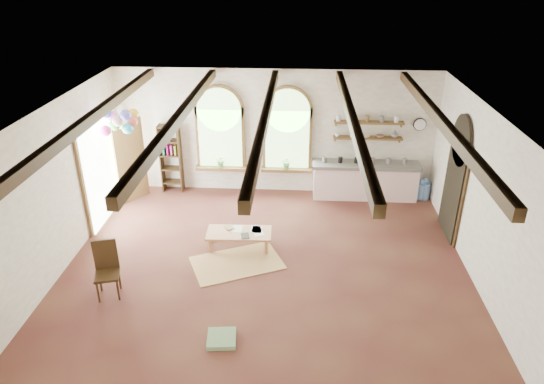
# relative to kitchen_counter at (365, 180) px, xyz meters

# --- Properties ---
(floor) EXTENTS (8.00, 8.00, 0.00)m
(floor) POSITION_rel_kitchen_counter_xyz_m (-2.30, -3.20, -0.48)
(floor) COLOR brown
(floor) RESTS_ON ground
(ceiling_beams) EXTENTS (6.20, 6.80, 0.18)m
(ceiling_beams) POSITION_rel_kitchen_counter_xyz_m (-2.30, -3.20, 2.62)
(ceiling_beams) COLOR #392412
(ceiling_beams) RESTS_ON ceiling
(window_left) EXTENTS (1.30, 0.28, 2.20)m
(window_left) POSITION_rel_kitchen_counter_xyz_m (-3.70, 0.23, 1.16)
(window_left) COLOR brown
(window_left) RESTS_ON floor
(window_right) EXTENTS (1.30, 0.28, 2.20)m
(window_right) POSITION_rel_kitchen_counter_xyz_m (-2.00, 0.23, 1.16)
(window_right) COLOR brown
(window_right) RESTS_ON floor
(left_doorway) EXTENTS (0.10, 1.90, 2.50)m
(left_doorway) POSITION_rel_kitchen_counter_xyz_m (-6.25, -1.40, 0.67)
(left_doorway) COLOR brown
(left_doorway) RESTS_ON floor
(right_doorway) EXTENTS (0.10, 1.30, 2.40)m
(right_doorway) POSITION_rel_kitchen_counter_xyz_m (1.65, -1.70, 0.62)
(right_doorway) COLOR black
(right_doorway) RESTS_ON floor
(kitchen_counter) EXTENTS (2.68, 0.62, 0.94)m
(kitchen_counter) POSITION_rel_kitchen_counter_xyz_m (0.00, 0.00, 0.00)
(kitchen_counter) COLOR #FFD8DB
(kitchen_counter) RESTS_ON floor
(wall_shelf_lower) EXTENTS (1.70, 0.24, 0.04)m
(wall_shelf_lower) POSITION_rel_kitchen_counter_xyz_m (0.00, 0.18, 1.07)
(wall_shelf_lower) COLOR brown
(wall_shelf_lower) RESTS_ON wall_back
(wall_shelf_upper) EXTENTS (1.70, 0.24, 0.04)m
(wall_shelf_upper) POSITION_rel_kitchen_counter_xyz_m (0.00, 0.18, 1.47)
(wall_shelf_upper) COLOR brown
(wall_shelf_upper) RESTS_ON wall_back
(wall_clock) EXTENTS (0.32, 0.04, 0.32)m
(wall_clock) POSITION_rel_kitchen_counter_xyz_m (1.25, 0.25, 1.42)
(wall_clock) COLOR black
(wall_clock) RESTS_ON wall_back
(bookshelf) EXTENTS (0.53, 0.32, 1.80)m
(bookshelf) POSITION_rel_kitchen_counter_xyz_m (-5.00, 0.12, 0.42)
(bookshelf) COLOR #392412
(bookshelf) RESTS_ON floor
(coffee_table) EXTENTS (1.37, 0.66, 0.39)m
(coffee_table) POSITION_rel_kitchen_counter_xyz_m (-2.92, -2.60, -0.13)
(coffee_table) COLOR tan
(coffee_table) RESTS_ON floor
(side_chair) EXTENTS (0.52, 0.52, 1.08)m
(side_chair) POSITION_rel_kitchen_counter_xyz_m (-5.11, -4.31, -0.17)
(side_chair) COLOR #392412
(side_chair) RESTS_ON floor
(floor_mat) EXTENTS (2.05, 1.71, 0.02)m
(floor_mat) POSITION_rel_kitchen_counter_xyz_m (-2.90, -3.18, -0.47)
(floor_mat) COLOR tan
(floor_mat) RESTS_ON floor
(floor_cushion) EXTENTS (0.50, 0.50, 0.08)m
(floor_cushion) POSITION_rel_kitchen_counter_xyz_m (-2.88, -5.38, -0.44)
(floor_cushion) COLOR #698D61
(floor_cushion) RESTS_ON floor
(water_jug_a) EXTENTS (0.28, 0.28, 0.54)m
(water_jug_a) POSITION_rel_kitchen_counter_xyz_m (1.44, 0.00, -0.24)
(water_jug_a) COLOR #5E90CB
(water_jug_a) RESTS_ON floor
(water_jug_b) EXTENTS (0.30, 0.30, 0.57)m
(water_jug_b) POSITION_rel_kitchen_counter_xyz_m (1.52, 0.00, -0.23)
(water_jug_b) COLOR #5E90CB
(water_jug_b) RESTS_ON floor
(balloon_cluster) EXTENTS (0.77, 0.77, 1.15)m
(balloon_cluster) POSITION_rel_kitchen_counter_xyz_m (-5.70, -1.20, 1.87)
(balloon_cluster) COLOR silver
(balloon_cluster) RESTS_ON floor
(table_book) EXTENTS (0.26, 0.29, 0.02)m
(table_book) POSITION_rel_kitchen_counter_xyz_m (-3.22, -2.47, -0.08)
(table_book) COLOR olive
(table_book) RESTS_ON coffee_table
(tablet) EXTENTS (0.21, 0.27, 0.01)m
(tablet) POSITION_rel_kitchen_counter_xyz_m (-2.77, -2.75, -0.08)
(tablet) COLOR black
(tablet) RESTS_ON coffee_table
(potted_plant_left) EXTENTS (0.27, 0.23, 0.30)m
(potted_plant_left) POSITION_rel_kitchen_counter_xyz_m (-3.70, 0.12, 0.37)
(potted_plant_left) COLOR #598C4C
(potted_plant_left) RESTS_ON window_left
(potted_plant_right) EXTENTS (0.27, 0.23, 0.30)m
(potted_plant_right) POSITION_rel_kitchen_counter_xyz_m (-2.00, 0.12, 0.37)
(potted_plant_right) COLOR #598C4C
(potted_plant_right) RESTS_ON window_right
(shelf_cup_a) EXTENTS (0.12, 0.10, 0.10)m
(shelf_cup_a) POSITION_rel_kitchen_counter_xyz_m (-0.75, 0.18, 1.14)
(shelf_cup_a) COLOR white
(shelf_cup_a) RESTS_ON wall_shelf_lower
(shelf_cup_b) EXTENTS (0.10, 0.10, 0.09)m
(shelf_cup_b) POSITION_rel_kitchen_counter_xyz_m (-0.40, 0.18, 1.14)
(shelf_cup_b) COLOR beige
(shelf_cup_b) RESTS_ON wall_shelf_lower
(shelf_bowl_a) EXTENTS (0.22, 0.22, 0.05)m
(shelf_bowl_a) POSITION_rel_kitchen_counter_xyz_m (-0.05, 0.18, 1.12)
(shelf_bowl_a) COLOR beige
(shelf_bowl_a) RESTS_ON wall_shelf_lower
(shelf_bowl_b) EXTENTS (0.20, 0.20, 0.06)m
(shelf_bowl_b) POSITION_rel_kitchen_counter_xyz_m (0.30, 0.18, 1.12)
(shelf_bowl_b) COLOR #8C664C
(shelf_bowl_b) RESTS_ON wall_shelf_lower
(shelf_vase) EXTENTS (0.18, 0.18, 0.19)m
(shelf_vase) POSITION_rel_kitchen_counter_xyz_m (0.65, 0.18, 1.19)
(shelf_vase) COLOR slate
(shelf_vase) RESTS_ON wall_shelf_lower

